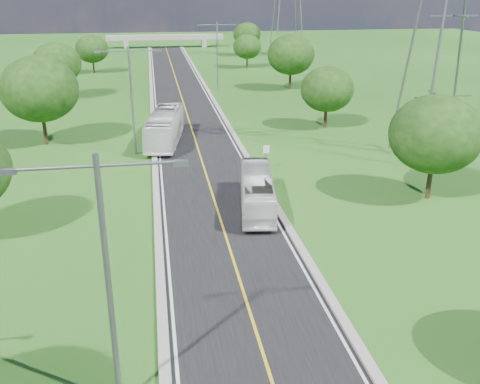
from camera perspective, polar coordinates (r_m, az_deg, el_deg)
The scene contains 19 objects.
ground at distance 66.64m, azimuth -5.61°, elevation 8.02°, with size 260.00×260.00×0.00m, color #1C4B15.
road at distance 72.48m, azimuth -5.95°, elevation 9.09°, with size 8.00×150.00×0.06m, color black.
curb_left at distance 72.35m, azimuth -9.36°, elevation 8.97°, with size 0.50×150.00×0.22m, color gray.
curb_right at distance 72.83m, azimuth -2.58°, elevation 9.31°, with size 0.50×150.00×0.22m, color gray.
speed_limit_sign at distance 45.78m, azimuth 2.81°, elevation 4.09°, with size 0.55×0.09×2.40m.
overpass at distance 145.41m, azimuth -7.97°, elevation 15.96°, with size 30.00×3.00×3.20m.
streetlight_near_left at distance 19.17m, azimuth -14.04°, elevation -7.70°, with size 5.90×0.25×10.00m.
streetlight_mid_left at distance 50.65m, azimuth -11.52°, elevation 10.42°, with size 5.90×0.25×10.00m.
streetlight_far_right at distance 83.90m, azimuth -2.43°, elevation 14.91°, with size 5.90×0.25×10.00m.
tree_lc at distance 56.67m, azimuth -20.62°, elevation 10.24°, with size 7.56×7.56×8.79m.
tree_ld at distance 80.48m, azimuth -18.96°, elevation 12.85°, with size 6.72×6.72×7.82m.
tree_le at distance 103.88m, azimuth -15.52°, elevation 14.50°, with size 5.88×5.88×6.84m.
tree_rb at distance 41.41m, azimuth 20.14°, elevation 5.80°, with size 6.72×6.72×7.82m.
tree_rc at distance 60.86m, azimuth 9.28°, elevation 10.77°, with size 5.88×5.88×6.84m.
tree_rd at distance 84.07m, azimuth 5.45°, elevation 14.38°, with size 7.14×7.14×8.30m.
tree_re at distance 107.00m, azimuth 0.77°, elevation 15.23°, with size 5.46×5.46×6.35m.
tree_rf at distance 127.16m, azimuth 0.75°, elevation 16.45°, with size 6.30×6.30×7.33m.
bus_outbound at distance 37.99m, azimuth 1.81°, elevation 0.11°, with size 2.20×9.41×2.62m, color silver.
bus_inbound at distance 54.92m, azimuth -8.01°, elevation 6.89°, with size 2.71×11.60×3.23m, color white.
Camera 1 is at (-4.08, -4.80, 14.98)m, focal length 40.00 mm.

